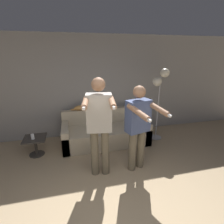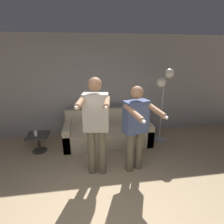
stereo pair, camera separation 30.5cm
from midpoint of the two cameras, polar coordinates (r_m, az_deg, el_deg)
wall_back at (r=4.63m, az=-6.12°, el=8.06°), size 10.00×0.05×2.60m
couch at (r=4.41m, az=0.50°, el=-6.68°), size 2.08×0.90×0.78m
person_left at (r=2.97m, az=-2.35°, el=-3.20°), size 0.56×0.73×1.79m
person_right at (r=3.15m, az=10.67°, el=-4.11°), size 0.62×0.76×1.63m
cat at (r=4.47m, az=-6.92°, el=1.69°), size 0.46×0.13×0.16m
floor_lamp at (r=4.39m, az=18.69°, el=8.26°), size 0.40×0.30×1.81m
side_table at (r=4.26m, az=-21.04°, el=-8.36°), size 0.46×0.46×0.41m
cup at (r=4.14m, az=-21.76°, el=-6.59°), size 0.07×0.07×0.11m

